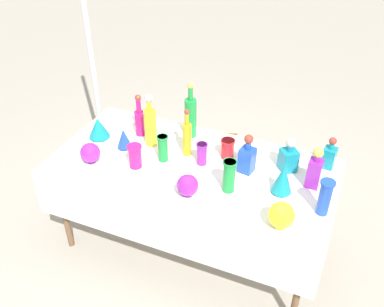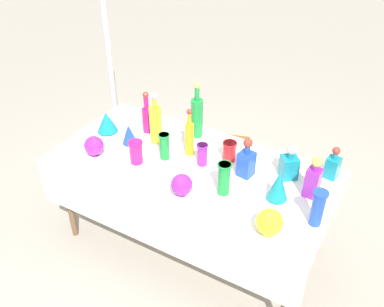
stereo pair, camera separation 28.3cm
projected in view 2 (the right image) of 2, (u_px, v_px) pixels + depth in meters
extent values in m
plane|color=#A0998C|center=(192.00, 243.00, 3.34)|extent=(40.00, 40.00, 0.00)
cube|color=white|center=(192.00, 167.00, 2.91)|extent=(1.92, 0.95, 0.03)
cube|color=white|center=(154.00, 228.00, 2.66)|extent=(1.92, 0.01, 0.35)
cylinder|color=brown|center=(68.00, 199.00, 3.21)|extent=(0.04, 0.04, 0.73)
cylinder|color=brown|center=(287.00, 296.00, 2.51)|extent=(0.04, 0.04, 0.73)
cylinder|color=brown|center=(128.00, 150.00, 3.75)|extent=(0.04, 0.04, 0.73)
cylinder|color=brown|center=(323.00, 218.00, 3.05)|extent=(0.04, 0.04, 0.73)
cylinder|color=yellow|center=(156.00, 125.00, 3.07)|extent=(0.09, 0.09, 0.28)
cylinder|color=yellow|center=(154.00, 103.00, 2.97)|extent=(0.03, 0.03, 0.08)
sphere|color=#B2B2B7|center=(154.00, 96.00, 2.94)|extent=(0.05, 0.05, 0.05)
cylinder|color=#C61972|center=(147.00, 120.00, 3.21)|extent=(0.07, 0.07, 0.19)
cylinder|color=#C61972|center=(146.00, 103.00, 3.12)|extent=(0.04, 0.04, 0.11)
sphere|color=maroon|center=(146.00, 95.00, 3.08)|extent=(0.04, 0.04, 0.04)
cylinder|color=orange|center=(190.00, 139.00, 2.95)|extent=(0.06, 0.06, 0.24)
cylinder|color=orange|center=(189.00, 119.00, 2.85)|extent=(0.02, 0.02, 0.09)
sphere|color=maroon|center=(189.00, 112.00, 2.82)|extent=(0.04, 0.04, 0.04)
cylinder|color=#198C38|center=(197.00, 118.00, 3.13)|extent=(0.09, 0.09, 0.30)
cylinder|color=#198C38|center=(197.00, 94.00, 3.01)|extent=(0.03, 0.03, 0.10)
sphere|color=gold|center=(197.00, 85.00, 2.97)|extent=(0.05, 0.05, 0.05)
cube|color=purple|center=(313.00, 183.00, 2.60)|extent=(0.09, 0.09, 0.20)
cylinder|color=purple|center=(316.00, 167.00, 2.53)|extent=(0.04, 0.04, 0.04)
sphere|color=gold|center=(317.00, 162.00, 2.51)|extent=(0.06, 0.06, 0.06)
cube|color=teal|center=(332.00, 168.00, 2.76)|extent=(0.09, 0.09, 0.15)
cylinder|color=teal|center=(335.00, 156.00, 2.71)|extent=(0.03, 0.03, 0.05)
sphere|color=maroon|center=(336.00, 151.00, 2.68)|extent=(0.05, 0.05, 0.05)
cube|color=blue|center=(246.00, 164.00, 2.77)|extent=(0.11, 0.11, 0.17)
cylinder|color=blue|center=(247.00, 149.00, 2.70)|extent=(0.04, 0.04, 0.06)
sphere|color=maroon|center=(248.00, 143.00, 2.68)|extent=(0.06, 0.06, 0.06)
cube|color=teal|center=(289.00, 167.00, 2.76)|extent=(0.14, 0.14, 0.15)
cylinder|color=teal|center=(291.00, 155.00, 2.70)|extent=(0.04, 0.04, 0.04)
sphere|color=#B2B2B7|center=(292.00, 150.00, 2.68)|extent=(0.06, 0.06, 0.06)
cylinder|color=#C61972|center=(136.00, 152.00, 2.89)|extent=(0.09, 0.09, 0.16)
cylinder|color=#C61972|center=(135.00, 143.00, 2.84)|extent=(0.10, 0.10, 0.01)
cylinder|color=blue|center=(318.00, 208.00, 2.38)|extent=(0.07, 0.07, 0.23)
cylinder|color=blue|center=(321.00, 193.00, 2.32)|extent=(0.09, 0.09, 0.01)
cylinder|color=#198C38|center=(164.00, 146.00, 2.92)|extent=(0.07, 0.07, 0.19)
cylinder|color=#198C38|center=(164.00, 135.00, 2.87)|extent=(0.08, 0.08, 0.01)
cylinder|color=red|center=(229.00, 151.00, 2.92)|extent=(0.09, 0.09, 0.14)
cylinder|color=red|center=(230.00, 143.00, 2.88)|extent=(0.10, 0.10, 0.01)
cylinder|color=#198C38|center=(224.00, 179.00, 2.61)|extent=(0.08, 0.08, 0.22)
cylinder|color=#198C38|center=(225.00, 165.00, 2.55)|extent=(0.09, 0.09, 0.01)
cylinder|color=purple|center=(202.00, 155.00, 2.87)|extent=(0.07, 0.07, 0.16)
cylinder|color=purple|center=(202.00, 145.00, 2.83)|extent=(0.08, 0.08, 0.01)
cylinder|color=teal|center=(108.00, 131.00, 3.25)|extent=(0.07, 0.07, 0.01)
cone|color=teal|center=(107.00, 122.00, 3.20)|extent=(0.16, 0.16, 0.15)
cylinder|color=blue|center=(130.00, 143.00, 3.12)|extent=(0.06, 0.06, 0.01)
cone|color=blue|center=(129.00, 134.00, 3.08)|extent=(0.11, 0.11, 0.14)
cylinder|color=teal|center=(276.00, 198.00, 2.62)|extent=(0.08, 0.08, 0.01)
cone|color=teal|center=(278.00, 185.00, 2.56)|extent=(0.13, 0.13, 0.19)
cylinder|color=purple|center=(182.00, 194.00, 2.66)|extent=(0.06, 0.06, 0.01)
sphere|color=purple|center=(182.00, 185.00, 2.61)|extent=(0.14, 0.14, 0.14)
cylinder|color=purple|center=(95.00, 154.00, 3.00)|extent=(0.06, 0.06, 0.01)
sphere|color=purple|center=(94.00, 146.00, 2.96)|extent=(0.14, 0.14, 0.14)
cylinder|color=yellow|center=(268.00, 233.00, 2.38)|extent=(0.07, 0.07, 0.01)
sphere|color=yellow|center=(270.00, 222.00, 2.34)|extent=(0.15, 0.15, 0.15)
cube|color=white|center=(162.00, 197.00, 2.61)|extent=(0.06, 0.02, 0.04)
cube|color=white|center=(160.00, 196.00, 2.62)|extent=(0.06, 0.02, 0.04)
cube|color=white|center=(135.00, 189.00, 2.66)|extent=(0.05, 0.02, 0.04)
cube|color=tan|center=(216.00, 161.00, 3.91)|extent=(0.63, 0.50, 0.38)
cube|color=tan|center=(223.00, 135.00, 3.86)|extent=(0.49, 0.20, 0.09)
cylinder|color=silver|center=(107.00, 37.00, 3.50)|extent=(0.04, 0.04, 2.53)
cylinder|color=#333338|center=(121.00, 159.00, 4.22)|extent=(0.18, 0.18, 0.04)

